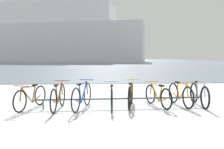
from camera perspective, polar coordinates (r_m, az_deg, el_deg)
The scene contains 11 objects.
ground at distance 57.49m, azimuth -2.87°, elevation 2.77°, with size 80.00×132.00×0.08m.
bike_rack at distance 7.27m, azimuth 2.09°, elevation -5.81°, with size 5.08×0.23×0.31m.
bicycle_0 at distance 7.54m, azimuth -18.71°, elevation -5.14°, with size 0.63×1.61×0.74m.
bicycle_1 at distance 7.21m, azimuth -12.62°, elevation -5.21°, with size 0.46×1.74×0.81m.
bicycle_2 at distance 7.16m, azimuth -7.10°, elevation -5.11°, with size 0.59×1.73×0.84m.
bicycle_3 at distance 7.19m, azimuth -0.09°, elevation -5.26°, with size 0.46×1.68×0.78m.
bicycle_4 at distance 7.42m, azimuth 4.43°, elevation -4.84°, with size 0.51×1.71×0.82m.
bicycle_5 at distance 7.57m, azimuth 10.79°, elevation -4.96°, with size 0.57×1.55×0.75m.
bicycle_6 at distance 7.86m, azimuth 15.88°, elevation -4.57°, with size 0.46×1.62×0.79m.
bicycle_7 at distance 7.98m, azimuth 19.95°, elevation -4.50°, with size 0.46×1.66×0.80m.
ferry_ship at distance 71.22m, azimuth -15.62°, elevation 9.20°, with size 55.98×25.71×23.10m.
Camera 1 is at (-0.62, -3.56, 1.55)m, focal length 38.58 mm.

